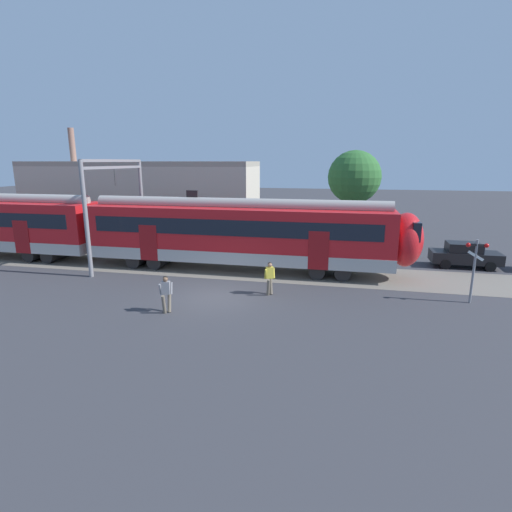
# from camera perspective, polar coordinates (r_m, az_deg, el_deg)

# --- Properties ---
(ground_plane) EXTENTS (160.00, 160.00, 0.00)m
(ground_plane) POSITION_cam_1_polar(r_m,az_deg,el_deg) (19.51, -5.85, -5.89)
(ground_plane) COLOR #38383D
(track_bed) EXTENTS (80.00, 4.40, 0.01)m
(track_bed) POSITION_cam_1_polar(r_m,az_deg,el_deg) (29.05, -24.22, -0.56)
(track_bed) COLOR slate
(track_bed) RESTS_ON ground
(pedestrian_grey) EXTENTS (0.54, 0.69, 1.67)m
(pedestrian_grey) POSITION_cam_1_polar(r_m,az_deg,el_deg) (17.64, -12.72, -4.88)
(pedestrian_grey) COLOR #6B6051
(pedestrian_grey) RESTS_ON ground
(pedestrian_yellow) EXTENTS (0.53, 0.71, 1.67)m
(pedestrian_yellow) POSITION_cam_1_polar(r_m,az_deg,el_deg) (19.50, 1.95, -2.78)
(pedestrian_yellow) COLOR #6B6051
(pedestrian_yellow) RESTS_ON ground
(parked_car_black) EXTENTS (4.02, 1.80, 1.54)m
(parked_car_black) POSITION_cam_1_polar(r_m,az_deg,el_deg) (27.82, 27.65, 0.15)
(parked_car_black) COLOR black
(parked_car_black) RESTS_ON ground
(catenary_gantry) EXTENTS (0.24, 6.64, 6.53)m
(catenary_gantry) POSITION_cam_1_polar(r_m,az_deg,el_deg) (26.57, -19.35, 8.10)
(catenary_gantry) COLOR gray
(catenary_gantry) RESTS_ON ground
(crossing_signal) EXTENTS (0.96, 0.22, 3.00)m
(crossing_signal) POSITION_cam_1_polar(r_m,az_deg,el_deg) (20.64, 28.81, -0.63)
(crossing_signal) COLOR gray
(crossing_signal) RESTS_ON ground
(background_building) EXTENTS (20.08, 5.00, 9.20)m
(background_building) POSITION_cam_1_polar(r_m,az_deg,el_deg) (36.04, -16.31, 7.75)
(background_building) COLOR beige
(background_building) RESTS_ON ground
(street_tree_right) EXTENTS (4.17, 4.17, 7.28)m
(street_tree_right) POSITION_cam_1_polar(r_m,az_deg,el_deg) (33.11, 13.89, 10.87)
(street_tree_right) COLOR brown
(street_tree_right) RESTS_ON ground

